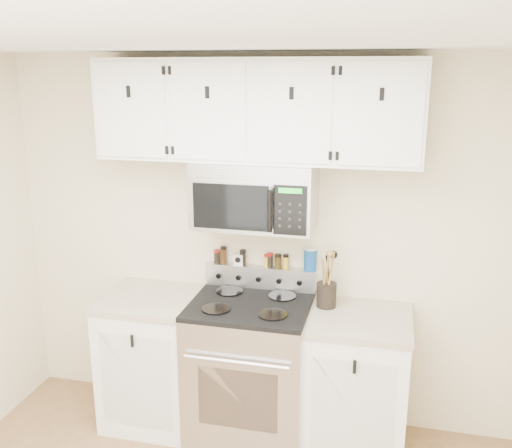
{
  "coord_description": "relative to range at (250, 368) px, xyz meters",
  "views": [
    {
      "loc": [
        0.82,
        -1.85,
        2.4
      ],
      "look_at": [
        0.03,
        1.45,
        1.47
      ],
      "focal_mm": 40.0,
      "sensor_mm": 36.0,
      "label": 1
    }
  ],
  "objects": [
    {
      "name": "back_wall",
      "position": [
        0.0,
        0.32,
        0.76
      ],
      "size": [
        3.5,
        0.01,
        2.5
      ],
      "primitive_type": "cube",
      "color": "beige",
      "rests_on": "floor"
    },
    {
      "name": "base_cabinet_left",
      "position": [
        -0.69,
        0.02,
        -0.03
      ],
      "size": [
        0.64,
        0.62,
        0.92
      ],
      "color": "white",
      "rests_on": "floor"
    },
    {
      "name": "spice_jar_2",
      "position": [
        -0.12,
        0.28,
        0.67
      ],
      "size": [
        0.04,
        0.04,
        0.11
      ],
      "color": "black",
      "rests_on": "range"
    },
    {
      "name": "range",
      "position": [
        0.0,
        0.0,
        0.0
      ],
      "size": [
        0.76,
        0.65,
        1.1
      ],
      "color": "#B7B7BA",
      "rests_on": "floor"
    },
    {
      "name": "spice_jar_5",
      "position": [
        0.12,
        0.28,
        0.66
      ],
      "size": [
        0.04,
        0.04,
        0.09
      ],
      "color": "#3E2D0F",
      "rests_on": "range"
    },
    {
      "name": "spice_jar_0",
      "position": [
        -0.31,
        0.28,
        0.66
      ],
      "size": [
        0.04,
        0.04,
        0.09
      ],
      "color": "black",
      "rests_on": "range"
    },
    {
      "name": "utensil_crock",
      "position": [
        0.47,
        0.13,
        0.53
      ],
      "size": [
        0.13,
        0.13,
        0.37
      ],
      "color": "black",
      "rests_on": "base_cabinet_right"
    },
    {
      "name": "kitchen_timer",
      "position": [
        -0.15,
        0.28,
        0.65
      ],
      "size": [
        0.07,
        0.05,
        0.08
      ],
      "primitive_type": "cube",
      "rotation": [
        0.0,
        0.0,
        0.01
      ],
      "color": "white",
      "rests_on": "range"
    },
    {
      "name": "spice_jar_6",
      "position": [
        0.18,
        0.28,
        0.66
      ],
      "size": [
        0.04,
        0.04,
        0.1
      ],
      "color": "yellow",
      "rests_on": "range"
    },
    {
      "name": "salt_canister",
      "position": [
        0.34,
        0.28,
        0.69
      ],
      "size": [
        0.09,
        0.09,
        0.16
      ],
      "color": "#154B92",
      "rests_on": "range"
    },
    {
      "name": "ceiling",
      "position": [
        0.0,
        -1.43,
        2.01
      ],
      "size": [
        3.5,
        3.5,
        0.01
      ],
      "primitive_type": "cube",
      "color": "white",
      "rests_on": "back_wall"
    },
    {
      "name": "spice_jar_1",
      "position": [
        -0.26,
        0.28,
        0.67
      ],
      "size": [
        0.04,
        0.04,
        0.12
      ],
      "color": "#40250F",
      "rests_on": "range"
    },
    {
      "name": "spice_jar_4",
      "position": [
        0.06,
        0.28,
        0.66
      ],
      "size": [
        0.04,
        0.04,
        0.1
      ],
      "color": "black",
      "rests_on": "range"
    },
    {
      "name": "upper_cabinets",
      "position": [
        -0.0,
        0.15,
        1.66
      ],
      "size": [
        2.0,
        0.35,
        0.62
      ],
      "color": "white",
      "rests_on": "back_wall"
    },
    {
      "name": "spice_jar_3",
      "position": [
        0.05,
        0.28,
        0.66
      ],
      "size": [
        0.04,
        0.04,
        0.09
      ],
      "color": "yellow",
      "rests_on": "range"
    },
    {
      "name": "microwave",
      "position": [
        0.0,
        0.13,
        1.14
      ],
      "size": [
        0.76,
        0.44,
        0.42
      ],
      "color": "#9E9EA3",
      "rests_on": "back_wall"
    },
    {
      "name": "base_cabinet_right",
      "position": [
        0.69,
        0.02,
        -0.03
      ],
      "size": [
        0.64,
        0.62,
        0.92
      ],
      "color": "white",
      "rests_on": "floor"
    }
  ]
}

